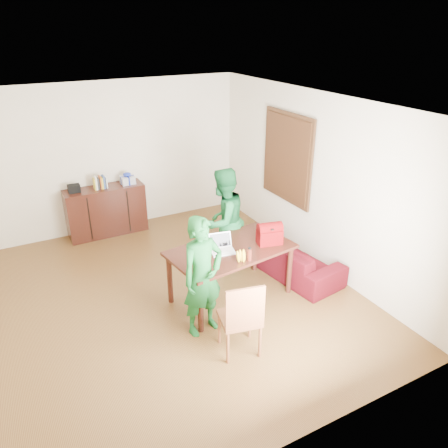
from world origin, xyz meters
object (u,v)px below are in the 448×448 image
person_far (223,221)px  bottle (249,254)px  chair (240,331)px  sofa (287,255)px  laptop (223,249)px  person_near (203,277)px  red_bag (270,235)px  table (231,255)px

person_far → bottle: bearing=56.7°
chair → sofa: 2.04m
laptop → bottle: 0.41m
laptop → bottle: laptop is taller
chair → laptop: laptop is taller
person_near → chair: bearing=-81.1°
red_bag → sofa: (0.61, 0.35, -0.64)m
person_near → bottle: (0.71, 0.08, 0.09)m
person_far → bottle: (-0.22, -1.14, 0.05)m
chair → red_bag: bearing=54.9°
table → red_bag: size_ratio=5.29×
table → laptop: (-0.15, -0.04, 0.14)m
person_near → sofa: 2.00m
chair → laptop: (0.31, 0.99, 0.54)m
table → bottle: size_ratio=9.58×
chair → person_far: size_ratio=0.60×
table → laptop: bearing=-172.3°
bottle → sofa: (1.09, 0.62, -0.61)m
table → sofa: table is taller
table → bottle: 0.44m
sofa → laptop: bearing=94.1°
person_near → sofa: (1.80, 0.70, -0.52)m
person_far → sofa: (0.87, -0.52, -0.56)m
person_far → red_bag: person_far is taller
person_far → red_bag: bearing=84.7°
laptop → bottle: (0.20, -0.35, 0.05)m
table → person_far: person_far is taller
person_near → person_far: size_ratio=0.94×
person_far → bottle: size_ratio=8.96×
laptop → bottle: bearing=-48.1°
person_near → sofa: size_ratio=0.85×
table → sofa: 1.25m
table → person_far: (0.28, 0.75, 0.15)m
person_near → person_far: 1.53m
bottle → laptop: bearing=120.0°
chair → laptop: 1.17m
person_far → laptop: bearing=39.6°
bottle → sofa: bearing=29.7°
table → chair: (-0.45, -1.03, -0.40)m
person_far → laptop: size_ratio=4.73×
person_far → table: bearing=47.4°
table → person_far: 0.82m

